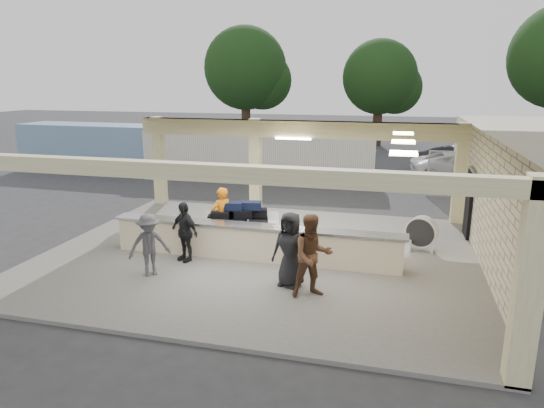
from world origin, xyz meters
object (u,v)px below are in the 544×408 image
(drum_fan, at_px, (422,232))
(passenger_d, at_px, (290,249))
(baggage_counter, at_px, (254,242))
(passenger_b, at_px, (184,232))
(car_dark, at_px, (463,160))
(passenger_a, at_px, (312,256))
(luggage_cart, at_px, (237,222))
(passenger_c, at_px, (149,245))
(container_white, at_px, (259,155))
(car_white_a, at_px, (469,168))
(container_blue, at_px, (106,148))
(baggage_handler, at_px, (222,217))

(drum_fan, bearing_deg, passenger_d, -111.95)
(baggage_counter, distance_m, passenger_b, 1.91)
(baggage_counter, distance_m, car_dark, 16.99)
(baggage_counter, bearing_deg, passenger_a, -44.35)
(luggage_cart, bearing_deg, passenger_b, -133.78)
(passenger_d, bearing_deg, drum_fan, 61.66)
(passenger_c, xyz_separation_m, container_white, (-0.91, 13.09, 0.34))
(car_white_a, bearing_deg, container_blue, 89.77)
(luggage_cart, bearing_deg, container_blue, 125.35)
(passenger_d, bearing_deg, baggage_handler, 152.78)
(passenger_a, height_order, passenger_c, passenger_a)
(baggage_handler, distance_m, passenger_a, 4.19)
(baggage_counter, height_order, car_white_a, car_white_a)
(passenger_d, distance_m, car_white_a, 15.52)
(baggage_counter, height_order, passenger_c, passenger_c)
(luggage_cart, distance_m, passenger_c, 3.08)
(baggage_counter, distance_m, passenger_d, 2.05)
(passenger_a, xyz_separation_m, passenger_b, (-3.76, 1.35, -0.14))
(baggage_handler, bearing_deg, car_dark, -171.78)
(passenger_b, distance_m, passenger_c, 1.25)
(car_white_a, distance_m, container_white, 10.35)
(passenger_b, xyz_separation_m, car_dark, (8.88, 16.01, -0.16))
(passenger_b, xyz_separation_m, passenger_d, (3.14, -0.90, 0.09))
(baggage_counter, xyz_separation_m, car_dark, (7.09, 15.44, 0.18))
(luggage_cart, bearing_deg, baggage_counter, -62.43)
(passenger_a, bearing_deg, passenger_c, 151.35)
(drum_fan, bearing_deg, container_white, 149.74)
(drum_fan, distance_m, car_white_a, 11.30)
(luggage_cart, xyz_separation_m, car_dark, (7.89, 14.45, -0.05))
(passenger_c, bearing_deg, passenger_d, -33.47)
(luggage_cart, distance_m, container_white, 10.61)
(luggage_cart, distance_m, passenger_a, 4.02)
(baggage_counter, relative_size, container_blue, 0.83)
(passenger_b, bearing_deg, baggage_handler, 92.31)
(car_white_a, height_order, container_blue, container_blue)
(baggage_handler, relative_size, passenger_c, 1.12)
(passenger_b, distance_m, car_white_a, 16.17)
(baggage_counter, bearing_deg, passenger_c, -141.52)
(baggage_counter, bearing_deg, container_blue, 136.22)
(passenger_c, bearing_deg, baggage_counter, 0.56)
(car_dark, bearing_deg, luggage_cart, 177.17)
(car_dark, relative_size, container_white, 0.40)
(passenger_d, height_order, container_blue, container_blue)
(container_white, bearing_deg, passenger_c, -89.73)
(luggage_cart, relative_size, passenger_b, 1.52)
(baggage_handler, height_order, passenger_c, baggage_handler)
(drum_fan, xyz_separation_m, container_blue, (-16.58, 9.63, 0.64))
(passenger_a, xyz_separation_m, container_white, (-5.08, 13.26, 0.18))
(passenger_b, height_order, container_blue, container_blue)
(baggage_counter, relative_size, passenger_c, 5.11)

